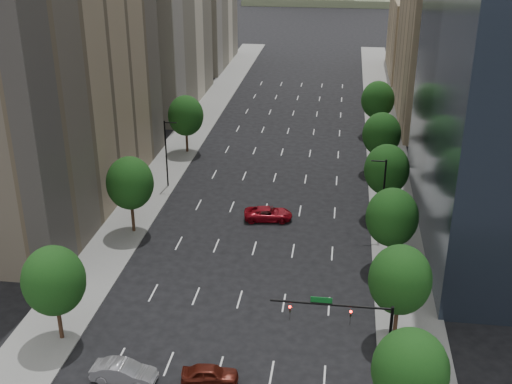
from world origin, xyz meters
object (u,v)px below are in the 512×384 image
at_px(car_silver, 124,372).
at_px(car_maroon, 210,374).
at_px(car_red_far, 268,214).
at_px(traffic_signal, 357,325).

bearing_deg(car_silver, car_maroon, -80.24).
height_order(car_silver, car_red_far, car_silver).
height_order(traffic_signal, car_red_far, traffic_signal).
bearing_deg(car_maroon, traffic_signal, -88.30).
relative_size(car_maroon, car_silver, 0.87).
bearing_deg(traffic_signal, car_maroon, -171.35).
xyz_separation_m(traffic_signal, car_silver, (-17.55, -2.46, -4.34)).
xyz_separation_m(car_maroon, car_silver, (-6.60, -0.79, 0.09)).
relative_size(traffic_signal, car_maroon, 2.08).
bearing_deg(car_silver, car_red_far, -11.64).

